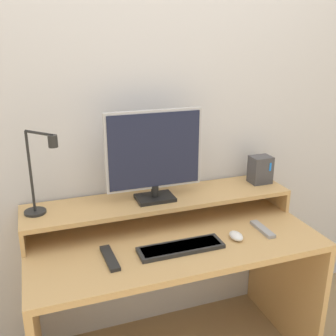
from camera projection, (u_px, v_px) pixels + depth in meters
wall_back at (149, 108)px, 1.97m from camera, size 6.00×0.05×2.50m
desk at (173, 272)px, 1.89m from camera, size 1.33×0.64×0.71m
monitor_shelf at (161, 201)px, 1.95m from camera, size 1.33×0.28×0.12m
monitor at (154, 154)px, 1.85m from camera, size 0.47×0.13×0.44m
desk_lamp at (39, 179)px, 1.70m from camera, size 0.17×0.18×0.39m
router_dock at (260, 170)px, 2.12m from camera, size 0.11×0.09×0.15m
keyboard at (181, 248)px, 1.71m from camera, size 0.38×0.11×0.02m
mouse at (236, 236)px, 1.79m from camera, size 0.06×0.09×0.03m
remote_control at (110, 258)px, 1.63m from camera, size 0.05×0.20×0.02m
remote_secondary at (262, 229)px, 1.87m from camera, size 0.04×0.17×0.02m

